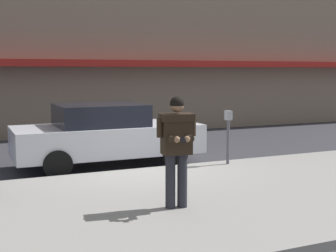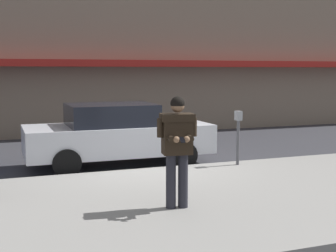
{
  "view_description": "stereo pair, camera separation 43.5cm",
  "coord_description": "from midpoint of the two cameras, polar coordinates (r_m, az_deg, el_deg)",
  "views": [
    {
      "loc": [
        -3.66,
        -9.99,
        2.35
      ],
      "look_at": [
        -0.72,
        -3.41,
        1.49
      ],
      "focal_mm": 50.0,
      "sensor_mm": 36.0,
      "label": 1
    },
    {
      "loc": [
        -3.26,
        -10.16,
        2.35
      ],
      "look_at": [
        -0.72,
        -3.41,
        1.49
      ],
      "focal_mm": 50.0,
      "sensor_mm": 36.0,
      "label": 2
    }
  ],
  "objects": [
    {
      "name": "ground_plane",
      "position": [
        10.91,
        -5.0,
        -5.67
      ],
      "size": [
        80.0,
        80.0,
        0.0
      ],
      "primitive_type": "plane",
      "color": "#333338"
    },
    {
      "name": "sidewalk",
      "position": [
        8.79,
        7.46,
        -8.29
      ],
      "size": [
        32.0,
        5.3,
        0.14
      ],
      "primitive_type": "cube",
      "color": "gray",
      "rests_on": "ground"
    },
    {
      "name": "curb_paint_line",
      "position": [
        11.31,
        -0.27,
        -5.18
      ],
      "size": [
        28.0,
        0.12,
        0.01
      ],
      "primitive_type": "cube",
      "color": "silver",
      "rests_on": "ground"
    },
    {
      "name": "parked_sedan_mid",
      "position": [
        11.53,
        -8.61,
        -1.04
      ],
      "size": [
        4.51,
        1.95,
        1.54
      ],
      "color": "silver",
      "rests_on": "ground"
    },
    {
      "name": "man_texting_on_phone",
      "position": [
        7.43,
        -0.61,
        -1.7
      ],
      "size": [
        0.64,
        0.62,
        1.81
      ],
      "color": "#23232B",
      "rests_on": "sidewalk"
    },
    {
      "name": "parking_meter",
      "position": [
        11.07,
        6.24,
        -0.4
      ],
      "size": [
        0.12,
        0.18,
        1.27
      ],
      "color": "#4C4C51",
      "rests_on": "sidewalk"
    }
  ]
}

